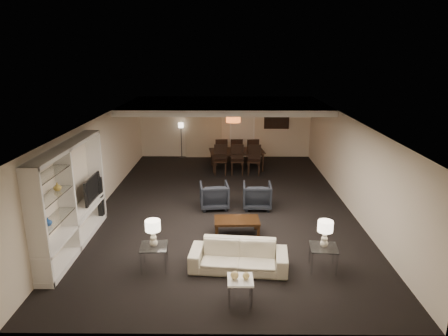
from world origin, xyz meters
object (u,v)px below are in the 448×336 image
chair_nm (237,160)px  chair_nr (254,160)px  vase_amber (57,187)px  chair_fm (236,151)px  side_table_right (323,258)px  chair_fl (221,151)px  armchair_left (214,196)px  coffee_table (237,227)px  chair_nl (220,160)px  vase_blue (48,222)px  floor_speaker (100,199)px  floor_lamp (181,141)px  table_lamp_left (153,233)px  television (88,189)px  pendant_light (233,119)px  sofa (239,256)px  armchair_right (257,196)px  marble_table (240,290)px  chair_fr (252,151)px  table_lamp_right (325,234)px  dining_table (237,160)px  side_table_left (154,257)px

chair_nm → chair_nr: 0.60m
vase_amber → chair_fm: 8.47m
side_table_right → chair_nm: 6.72m
chair_fl → chair_nm: bearing=108.6°
armchair_left → vase_amber: bearing=37.6°
coffee_table → vase_amber: 4.12m
chair_nl → vase_blue: bearing=-114.0°
floor_speaker → vase_amber: bearing=-86.5°
floor_lamp → table_lamp_left: bearing=-87.2°
floor_speaker → chair_nr: size_ratio=1.11×
television → floor_lamp: floor_lamp is taller
side_table_right → table_lamp_left: bearing=180.0°
pendant_light → sofa: pendant_light is taller
sofa → side_table_right: sofa is taller
chair_nl → armchair_left: bearing=-91.1°
chair_nm → floor_lamp: bearing=136.5°
armchair_right → chair_nr: (0.12, 3.22, 0.16)m
pendant_light → floor_lamp: pendant_light is taller
armchair_left → vase_blue: size_ratio=4.94×
pendant_light → marble_table: size_ratio=1.16×
pendant_light → chair_nm: size_ratio=0.50×
chair_nr → chair_fr: (0.00, 1.30, 0.00)m
armchair_right → chair_nm: 3.26m
vase_amber → chair_nr: (4.35, 6.21, -1.12)m
floor_lamp → chair_nm: bearing=-44.7°
side_table_right → table_lamp_right: size_ratio=0.97×
chair_fm → chair_nl: bearing=64.1°
armchair_right → chair_fr: 4.53m
chair_nr → chair_fr: size_ratio=1.00×
television → coffee_table: bearing=-94.6°
vase_blue → vase_amber: bearing=90.0°
coffee_table → chair_fr: chair_fr is taller
pendant_light → vase_amber: 7.64m
coffee_table → dining_table: (0.12, 5.57, 0.16)m
side_table_right → television: television is taller
marble_table → chair_nl: bearing=93.6°
side_table_left → television: television is taller
sofa → marble_table: (-0.00, -1.10, -0.06)m
vase_blue → chair_fl: bearing=68.7°
armchair_right → vase_amber: vase_amber is taller
armchair_left → chair_fr: bearing=-113.2°
armchair_left → vase_blue: vase_blue is taller
floor_speaker → chair_fm: 6.49m
floor_speaker → chair_nr: floor_speaker is taller
television → chair_fm: 7.02m
side_table_left → floor_speaker: size_ratio=0.46×
pendant_light → dining_table: pendant_light is taller
side_table_right → floor_speaker: 5.78m
armchair_left → chair_fl: bearing=-98.4°
table_lamp_right → chair_fl: bearing=105.6°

